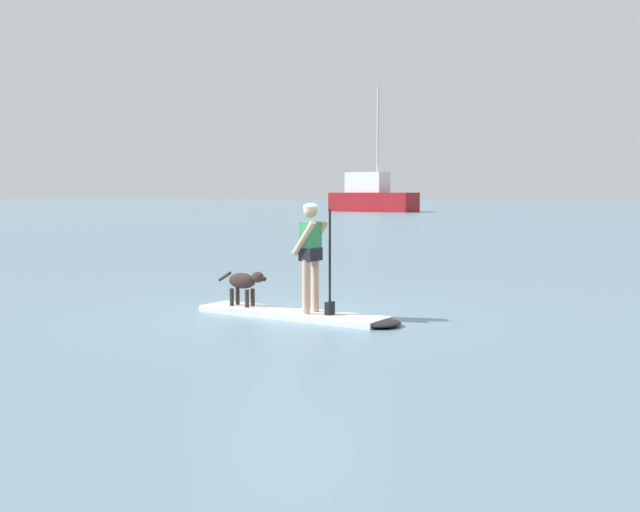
{
  "coord_description": "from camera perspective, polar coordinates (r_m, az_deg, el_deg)",
  "views": [
    {
      "loc": [
        5.94,
        -10.44,
        1.97
      ],
      "look_at": [
        0.0,
        1.0,
        0.9
      ],
      "focal_mm": 42.88,
      "sensor_mm": 36.0,
      "label": 1
    }
  ],
  "objects": [
    {
      "name": "dog",
      "position": [
        12.64,
        -5.66,
        -1.96
      ],
      "size": [
        1.0,
        0.26,
        0.59
      ],
      "color": "#2D231E",
      "rests_on": "paddleboard"
    },
    {
      "name": "paddleboard",
      "position": [
        12.04,
        -1.28,
        -4.43
      ],
      "size": [
        3.56,
        0.98,
        0.1
      ],
      "color": "silver",
      "rests_on": "ground_plane"
    },
    {
      "name": "person_paddler",
      "position": [
        11.83,
        -0.64,
        0.47
      ],
      "size": [
        0.62,
        0.5,
        1.71
      ],
      "color": "tan",
      "rests_on": "paddleboard"
    },
    {
      "name": "ground_plane",
      "position": [
        12.17,
        -2.18,
        -4.57
      ],
      "size": [
        400.0,
        400.0,
        0.0
      ],
      "primitive_type": "plane",
      "color": "slate"
    },
    {
      "name": "moored_boat_far_starboard",
      "position": [
        80.09,
        3.88,
        4.45
      ],
      "size": [
        9.42,
        4.14,
        12.89
      ],
      "color": "maroon",
      "rests_on": "ground_plane"
    }
  ]
}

